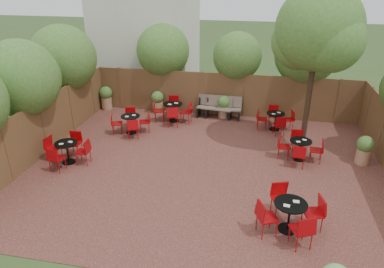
# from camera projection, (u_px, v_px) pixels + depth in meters

# --- Properties ---
(ground) EXTENTS (80.00, 80.00, 0.00)m
(ground) POSITION_uv_depth(u_px,v_px,m) (206.00, 168.00, 12.15)
(ground) COLOR #354F23
(ground) RESTS_ON ground
(courtyard_paving) EXTENTS (12.00, 10.00, 0.02)m
(courtyard_paving) POSITION_uv_depth(u_px,v_px,m) (206.00, 167.00, 12.15)
(courtyard_paving) COLOR #3C1C18
(courtyard_paving) RESTS_ON ground
(fence_back) EXTENTS (12.00, 0.08, 2.00)m
(fence_back) POSITION_uv_depth(u_px,v_px,m) (223.00, 95.00, 16.19)
(fence_back) COLOR brown
(fence_back) RESTS_ON ground
(fence_left) EXTENTS (0.08, 10.00, 2.00)m
(fence_left) POSITION_uv_depth(u_px,v_px,m) (43.00, 128.00, 12.78)
(fence_left) COLOR brown
(fence_left) RESTS_ON ground
(neighbour_building) EXTENTS (5.00, 4.00, 8.00)m
(neighbour_building) POSITION_uv_depth(u_px,v_px,m) (146.00, 17.00, 18.38)
(neighbour_building) COLOR beige
(neighbour_building) RESTS_ON ground
(overhang_foliage) EXTENTS (15.60, 10.97, 2.79)m
(overhang_foliage) POSITION_uv_depth(u_px,v_px,m) (151.00, 66.00, 13.84)
(overhang_foliage) COLOR #3B6721
(overhang_foliage) RESTS_ON ground
(courtyard_tree) EXTENTS (2.95, 2.88, 5.86)m
(courtyard_tree) POSITION_uv_depth(u_px,v_px,m) (318.00, 34.00, 11.75)
(courtyard_tree) COLOR black
(courtyard_tree) RESTS_ON courtyard_paving
(park_bench_left) EXTENTS (1.65, 0.73, 0.99)m
(park_bench_left) POSITION_uv_depth(u_px,v_px,m) (215.00, 107.00, 16.11)
(park_bench_left) COLOR brown
(park_bench_left) RESTS_ON courtyard_paving
(park_bench_right) EXTENTS (1.64, 0.56, 1.01)m
(park_bench_right) POSITION_uv_depth(u_px,v_px,m) (223.00, 107.00, 16.04)
(park_bench_right) COLOR brown
(park_bench_right) RESTS_ON courtyard_paving
(bistro_tables) EXTENTS (9.53, 8.30, 0.96)m
(bistro_tables) POSITION_uv_depth(u_px,v_px,m) (200.00, 140.00, 13.03)
(bistro_tables) COLOR black
(bistro_tables) RESTS_ON courtyard_paving
(planters) EXTENTS (11.56, 3.96, 1.12)m
(planters) POSITION_uv_depth(u_px,v_px,m) (194.00, 110.00, 15.59)
(planters) COLOR #9B6F4D
(planters) RESTS_ON courtyard_paving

